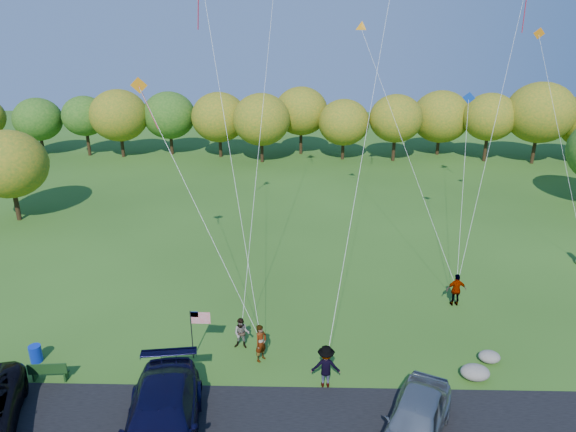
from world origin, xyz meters
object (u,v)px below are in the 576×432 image
flyer_a (261,343)px  flyer_b (242,333)px  park_bench (49,371)px  flyer_d (456,290)px  minivan_silver (416,421)px  trash_barrel (36,354)px  flyer_c (326,367)px  minivan_navy (162,423)px

flyer_a → flyer_b: bearing=82.4°
flyer_a → park_bench: (-8.85, -1.65, -0.42)m
flyer_d → minivan_silver: bearing=63.4°
flyer_a → park_bench: size_ratio=1.11×
minivan_silver → flyer_a: 7.49m
flyer_b → flyer_d: 11.77m
flyer_d → trash_barrel: size_ratio=2.28×
flyer_b → minivan_silver: bearing=-33.4°
flyer_a → trash_barrel: (-10.06, -0.35, -0.49)m
minivan_silver → flyer_c: size_ratio=2.57×
flyer_a → flyer_b: (-0.96, 0.91, -0.12)m
flyer_b → flyer_d: size_ratio=0.84×
minivan_silver → flyer_a: flyer_a is taller
minivan_navy → flyer_d: bearing=29.8°
flyer_c → park_bench: 11.67m
flyer_c → park_bench: size_ratio=1.18×
flyer_a → flyer_b: 1.33m
minivan_navy → flyer_d: 16.63m
minivan_silver → trash_barrel: bearing=-169.9°
flyer_a → flyer_d: 11.25m
park_bench → trash_barrel: (-1.21, 1.31, -0.08)m
flyer_c → flyer_b: bearing=-34.0°
flyer_b → flyer_d: flyer_d is taller
minivan_navy → minivan_silver: bearing=-4.9°
minivan_silver → park_bench: size_ratio=3.04×
minivan_navy → trash_barrel: bearing=137.9°
flyer_a → park_bench: flyer_a is taller
minivan_navy → park_bench: (-5.71, 3.42, -0.53)m
minivan_navy → minivan_silver: size_ratio=1.33×
minivan_navy → flyer_d: size_ratio=3.57×
minivan_navy → flyer_c: size_ratio=3.43×
flyer_b → park_bench: flyer_b is taller
flyer_a → flyer_b: size_ratio=1.16×
flyer_b → flyer_c: (3.77, -2.60, 0.18)m
minivan_navy → flyer_b: minivan_navy is taller
flyer_b → trash_barrel: size_ratio=1.92×
flyer_a → flyer_c: bearing=-85.1°
flyer_a → flyer_c: size_ratio=0.94×
minivan_navy → minivan_silver: minivan_navy is taller
flyer_b → trash_barrel: (-9.10, -1.26, -0.37)m
minivan_silver → flyer_b: size_ratio=3.18×
flyer_a → trash_barrel: size_ratio=2.23×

